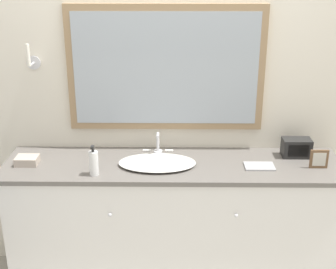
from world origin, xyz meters
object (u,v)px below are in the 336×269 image
(picture_frame, at_px, (319,159))
(soap_bottle, at_px, (93,163))
(sink_basin, at_px, (157,162))
(appliance_box, at_px, (296,148))

(picture_frame, bearing_deg, soap_bottle, -175.32)
(sink_basin, height_order, soap_bottle, soap_bottle)
(soap_bottle, distance_m, picture_frame, 1.40)
(sink_basin, relative_size, soap_bottle, 2.55)
(sink_basin, bearing_deg, appliance_box, 9.08)
(appliance_box, height_order, picture_frame, same)
(soap_bottle, xyz_separation_m, picture_frame, (1.40, 0.11, -0.02))
(soap_bottle, relative_size, picture_frame, 1.59)
(sink_basin, height_order, picture_frame, sink_basin)
(sink_basin, distance_m, soap_bottle, 0.41)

